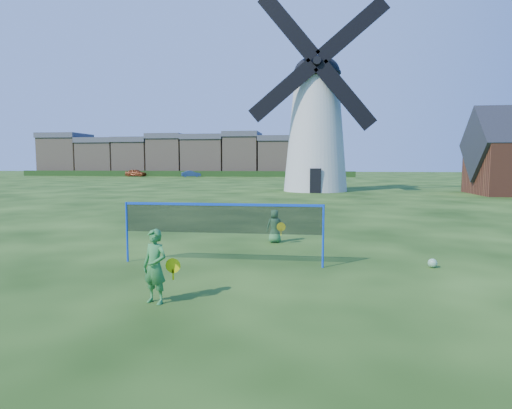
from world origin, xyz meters
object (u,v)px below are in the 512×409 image
Objects in this scene: player_boy at (275,226)px; play_ball at (432,263)px; windmill at (316,124)px; car_left at (136,173)px; badminton_net at (222,220)px; player_girl at (155,267)px; car_right at (191,174)px.

player_boy is 4.83× the size of play_ball.
player_boy is (-1.43, -25.30, -5.39)m from windmill.
windmill reaches higher than car_left.
player_girl is at bearing -100.75° from badminton_net.
car_right is at bearing -87.47° from car_left.
player_boy is at bearing 145.78° from play_ball.
windmill is at bearing 104.12° from player_girl.
player_boy reaches higher than play_ball.
car_left is (-29.39, 63.97, -0.49)m from badminton_net.
windmill is 40.49m from car_right.
car_left is (-34.55, 63.62, 0.54)m from play_ball.
play_ball is (5.16, 0.35, -1.03)m from badminton_net.
windmill is 12.19× the size of player_girl.
play_ball is (4.11, -2.80, -0.42)m from player_boy.
car_left is 1.13× the size of car_right.
windmill is at bearing -102.51° from player_boy.
badminton_net is 3.71× the size of player_girl.
windmill is at bearing -165.40° from car_right.
windmill is at bearing 85.01° from badminton_net.
player_girl is 0.40× the size of car_right.
player_boy is (1.05, 3.14, -0.61)m from badminton_net.
player_boy is 62.58m from car_right.
car_left is at bearing 65.01° from car_right.
badminton_net is at bearing 179.38° from car_right.
play_ball is at bearing -141.26° from car_left.
car_right is (-18.12, 65.61, -0.12)m from player_girl.
player_girl is 6.19× the size of play_ball.
badminton_net is at bearing -145.09° from car_left.
car_right reaches higher than player_boy.
player_girl is (-3.07, -31.54, -5.24)m from windmill.
badminton_net is 4.75× the size of player_boy.
badminton_net is (-2.48, -28.45, -4.78)m from windmill.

